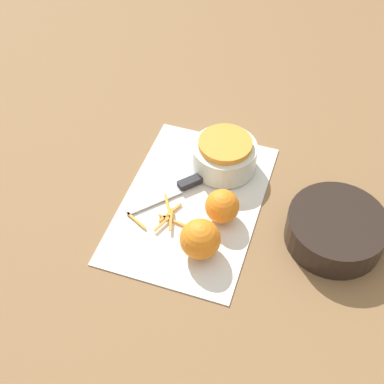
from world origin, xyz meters
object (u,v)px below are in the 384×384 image
at_px(bowl_speckled, 225,154).
at_px(bowl_dark, 335,230).
at_px(knife, 194,182).
at_px(orange_right, 200,239).
at_px(orange_left, 222,206).

relative_size(bowl_speckled, bowl_dark, 0.73).
distance_m(bowl_dark, knife, 0.31).
distance_m(bowl_speckled, bowl_dark, 0.29).
distance_m(knife, orange_right, 0.18).
bearing_deg(orange_left, orange_right, -9.75).
height_order(orange_left, orange_right, orange_right).
bearing_deg(bowl_speckled, orange_left, 14.12).
relative_size(orange_left, orange_right, 0.88).
distance_m(orange_left, orange_right, 0.10).
height_order(bowl_dark, knife, bowl_dark).
relative_size(bowl_speckled, orange_left, 2.02).
height_order(bowl_speckled, orange_right, orange_right).
xyz_separation_m(bowl_speckled, bowl_dark, (0.12, 0.26, -0.01)).
bearing_deg(orange_right, bowl_dark, 114.91).
relative_size(bowl_dark, orange_right, 2.45).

